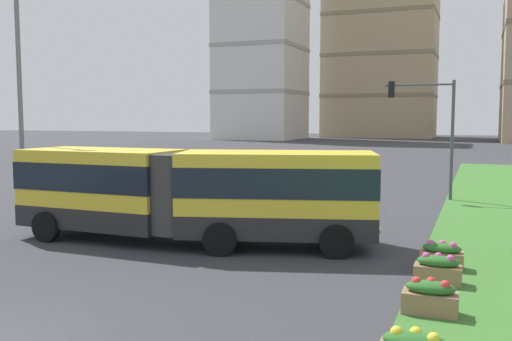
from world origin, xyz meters
name	(u,v)px	position (x,y,z in m)	size (l,w,h in m)	color
articulated_bus	(191,193)	(-0.29, 9.24, 1.65)	(11.89, 4.24, 3.00)	yellow
car_grey_wagon	(181,181)	(-6.04, 18.82, 0.75)	(4.55, 2.34, 1.58)	slate
flower_planter_1	(430,297)	(7.48, 4.96, 0.43)	(1.10, 0.56, 0.74)	#937051
flower_planter_2	(438,269)	(7.48, 7.21, 0.43)	(1.10, 0.56, 0.74)	#937051
flower_planter_3	(442,255)	(7.48, 8.70, 0.43)	(1.10, 0.56, 0.74)	#937051
traffic_light_far_right	(430,119)	(6.02, 22.00, 4.00)	(3.31, 0.28, 5.85)	#474C51
streetlight_left	(20,86)	(-8.50, 10.51, 5.31)	(0.70, 0.28, 9.72)	slate
apartment_tower_west	(262,27)	(-30.00, 92.67, 20.74)	(14.28, 15.37, 41.43)	silver
apartment_tower_westcentre	(381,38)	(-10.99, 110.98, 20.08)	(21.78, 14.75, 40.11)	tan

